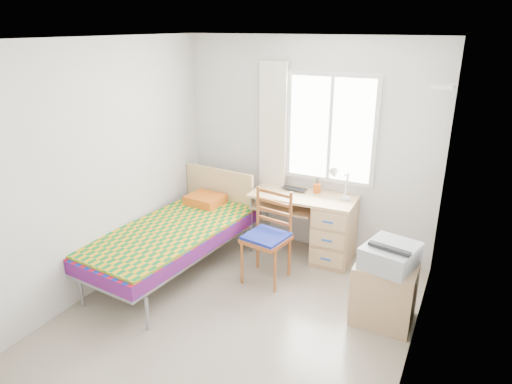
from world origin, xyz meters
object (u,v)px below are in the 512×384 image
bed (176,233)px  desk (329,227)px  printer (390,255)px  cabinet (384,292)px  chair (269,231)px

bed → desk: 1.80m
bed → desk: bed is taller
printer → cabinet: bearing=153.3°
desk → cabinet: 1.27m
bed → cabinet: (2.36, 0.07, -0.16)m
bed → chair: bearing=21.5°
desk → chair: bearing=-125.4°
bed → chair: 1.08m
bed → desk: (1.50, 1.00, -0.04)m
bed → cabinet: size_ratio=3.75×
cabinet → printer: printer is taller
bed → cabinet: bearing=7.2°
desk → printer: 1.32m
desk → printer: (0.88, -0.94, 0.29)m
printer → chair: bearing=-177.6°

